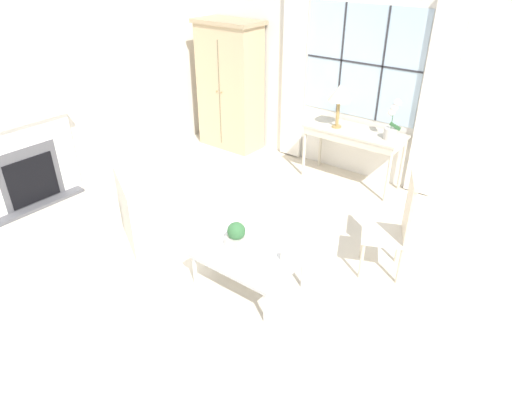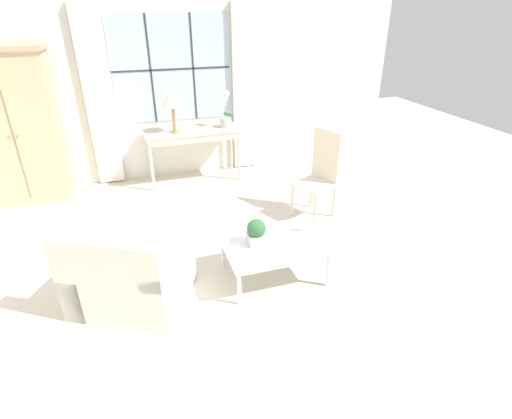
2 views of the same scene
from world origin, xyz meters
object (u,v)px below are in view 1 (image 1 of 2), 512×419
object	(u,v)px
potted_orchid	(392,124)
pillar_candle	(284,256)
fireplace	(22,156)
side_chair_wooden	(397,223)
table_lamp	(340,94)
armchair_upholstered	(159,217)
coffee_table	(249,256)
console_table	(354,136)
potted_plant_small	(236,234)
armoire	(230,86)

from	to	relation	value
potted_orchid	pillar_candle	xyz separation A→B (m)	(0.15, -2.64, -0.54)
pillar_candle	fireplace	bearing A→B (deg)	-171.84
fireplace	side_chair_wooden	xyz separation A→B (m)	(4.42, 1.55, -0.08)
table_lamp	armchair_upholstered	size ratio (longest dim) A/B	0.49
table_lamp	coffee_table	distance (m)	2.90
armchair_upholstered	coffee_table	xyz separation A→B (m)	(1.38, -0.05, 0.09)
console_table	coffee_table	xyz separation A→B (m)	(0.31, -2.76, -0.35)
coffee_table	potted_plant_small	size ratio (longest dim) A/B	3.84
armoire	console_table	bearing A→B (deg)	-0.62
fireplace	potted_orchid	xyz separation A→B (m)	(3.60, 3.17, 0.33)
fireplace	console_table	xyz separation A→B (m)	(3.08, 3.20, 0.03)
console_table	side_chair_wooden	distance (m)	2.13
fireplace	table_lamp	distance (m)	4.26
table_lamp	coffee_table	bearing A→B (deg)	-78.18
side_chair_wooden	potted_plant_small	world-z (taller)	side_chair_wooden
potted_orchid	armchair_upholstered	xyz separation A→B (m)	(-1.60, -2.69, -0.73)
armchair_upholstered	table_lamp	bearing A→B (deg)	72.81
table_lamp	pillar_candle	bearing A→B (deg)	-70.46
potted_orchid	coffee_table	world-z (taller)	potted_orchid
armoire	potted_plant_small	size ratio (longest dim) A/B	7.85
console_table	armchair_upholstered	size ratio (longest dim) A/B	1.14
table_lamp	side_chair_wooden	bearing A→B (deg)	-44.74
potted_plant_small	potted_orchid	bearing A→B (deg)	81.87
console_table	coffee_table	distance (m)	2.80
armoire	table_lamp	bearing A→B (deg)	-2.46
armoire	potted_orchid	distance (m)	2.83
console_table	pillar_candle	distance (m)	2.75
armoire	armchair_upholstered	distance (m)	3.10
pillar_candle	side_chair_wooden	bearing A→B (deg)	56.14
potted_orchid	potted_plant_small	distance (m)	2.78
potted_plant_small	fireplace	bearing A→B (deg)	-171.80
table_lamp	pillar_candle	xyz separation A→B (m)	(0.92, -2.60, -0.81)
fireplace	side_chair_wooden	bearing A→B (deg)	19.29
potted_orchid	side_chair_wooden	world-z (taller)	potted_orchid
side_chair_wooden	console_table	bearing A→B (deg)	129.20
potted_orchid	armchair_upholstered	bearing A→B (deg)	-120.69
side_chair_wooden	fireplace	bearing A→B (deg)	-160.71
potted_orchid	potted_plant_small	world-z (taller)	potted_orchid
coffee_table	potted_plant_small	xyz separation A→B (m)	(-0.17, 0.03, 0.17)
armoire	table_lamp	xyz separation A→B (m)	(2.05, -0.09, 0.25)
fireplace	potted_orchid	size ratio (longest dim) A/B	3.81
fireplace	potted_plant_small	distance (m)	3.25
console_table	potted_orchid	world-z (taller)	potted_orchid
console_table	potted_plant_small	size ratio (longest dim) A/B	5.37
fireplace	pillar_candle	world-z (taller)	fireplace
console_table	potted_orchid	distance (m)	0.60
side_chair_wooden	coffee_table	distance (m)	1.54
potted_orchid	coffee_table	bearing A→B (deg)	-94.43
potted_plant_small	pillar_candle	bearing A→B (deg)	7.90
console_table	table_lamp	world-z (taller)	table_lamp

